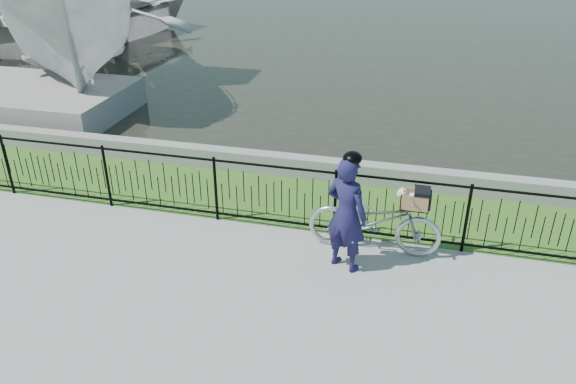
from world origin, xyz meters
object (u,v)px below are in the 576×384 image
(cyclist, at_px, (346,213))
(boat_near, at_px, (73,17))
(bicycle_rig, at_px, (375,219))
(boat_far, at_px, (66,17))

(cyclist, relative_size, boat_near, 0.19)
(cyclist, bearing_deg, boat_near, 140.21)
(bicycle_rig, distance_m, cyclist, 0.76)
(boat_far, bearing_deg, boat_near, -53.18)
(cyclist, xyz_separation_m, boat_far, (-12.31, 11.95, 0.08))
(cyclist, height_order, boat_near, boat_near)
(bicycle_rig, bearing_deg, boat_near, 143.46)
(boat_near, bearing_deg, cyclist, -39.79)
(bicycle_rig, distance_m, boat_far, 17.06)
(bicycle_rig, height_order, boat_far, boat_far)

